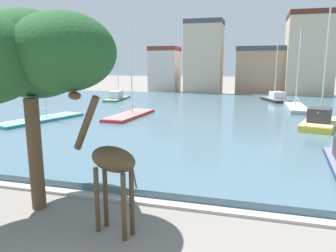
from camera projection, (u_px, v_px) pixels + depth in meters
name	position (u px, v px, depth m)	size (l,w,h in m)	color
harbor_water	(213.00, 113.00, 33.24)	(77.44, 44.15, 0.41)	#476675
quay_edge_coping	(136.00, 200.00, 12.15)	(77.44, 0.50, 0.12)	#ADA89E
giraffe_statue	(109.00, 161.00, 9.57)	(2.55, 1.07, 4.53)	#42331E
sailboat_green	(118.00, 98.00, 45.42)	(2.77, 8.19, 7.32)	#236B42
sailboat_yellow	(320.00, 123.00, 25.17)	(3.90, 7.07, 9.49)	gold
sailboat_black	(274.00, 99.00, 43.26)	(4.06, 6.83, 9.24)	black
sailboat_red	(133.00, 116.00, 30.61)	(2.54, 8.66, 9.38)	red
sailboat_teal	(49.00, 120.00, 28.29)	(4.28, 9.55, 8.36)	teal
sailboat_grey	(295.00, 108.00, 35.50)	(1.96, 9.40, 9.02)	#939399
shade_tree	(23.00, 56.00, 10.54)	(5.89, 6.05, 7.02)	brown
townhouse_wide_warehouse	(165.00, 70.00, 60.47)	(5.32, 5.28, 8.65)	beige
townhouse_corner_house	(204.00, 58.00, 56.77)	(6.67, 5.18, 13.04)	#C6B293
townhouse_narrow_midrow	(262.00, 71.00, 56.94)	(9.06, 7.77, 8.42)	tan
townhouse_tall_gabled	(309.00, 55.00, 52.48)	(7.27, 7.99, 13.66)	#C6B293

